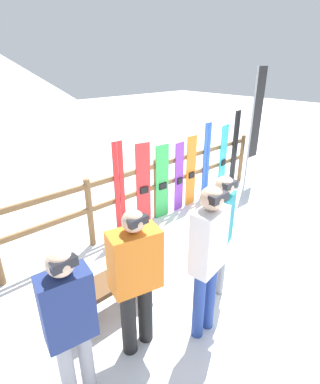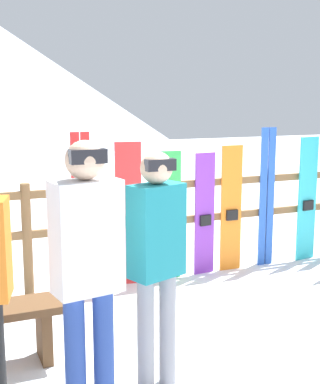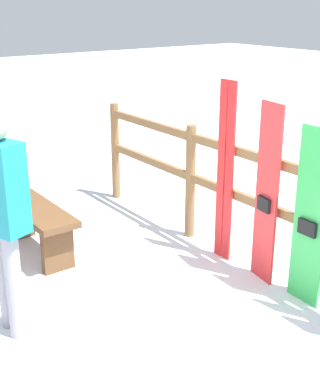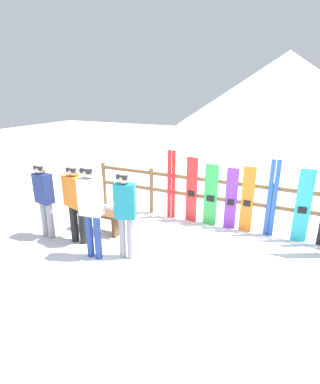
{
  "view_description": "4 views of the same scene",
  "coord_description": "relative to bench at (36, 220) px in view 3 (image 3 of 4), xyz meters",
  "views": [
    {
      "loc": [
        -3.44,
        -1.99,
        2.79
      ],
      "look_at": [
        -0.69,
        0.99,
        1.01
      ],
      "focal_mm": 28.0,
      "sensor_mm": 36.0,
      "label": 1
    },
    {
      "loc": [
        -2.2,
        -3.46,
        1.99
      ],
      "look_at": [
        -0.3,
        1.04,
        1.13
      ],
      "focal_mm": 50.0,
      "sensor_mm": 36.0,
      "label": 2
    },
    {
      "loc": [
        2.46,
        -1.38,
        2.29
      ],
      "look_at": [
        -0.92,
        1.1,
        0.78
      ],
      "focal_mm": 50.0,
      "sensor_mm": 36.0,
      "label": 3
    },
    {
      "loc": [
        1.76,
        -4.41,
        2.94
      ],
      "look_at": [
        -0.83,
        1.09,
        0.87
      ],
      "focal_mm": 28.0,
      "sensor_mm": 36.0,
      "label": 4
    }
  ],
  "objects": [
    {
      "name": "fence",
      "position": [
        1.96,
        1.42,
        0.35
      ],
      "size": [
        5.75,
        0.1,
        1.16
      ],
      "color": "brown",
      "rests_on": "ground"
    },
    {
      "name": "ground_plane",
      "position": [
        1.96,
        -0.42,
        -0.34
      ],
      "size": [
        40.0,
        40.0,
        0.0
      ],
      "primitive_type": "plane",
      "color": "white"
    },
    {
      "name": "snowboard_red",
      "position": [
        1.61,
        1.36,
        0.42
      ],
      "size": [
        0.28,
        0.09,
        1.54
      ],
      "color": "red",
      "rests_on": "ground"
    },
    {
      "name": "ski_pair_red",
      "position": [
        1.1,
        1.36,
        0.48
      ],
      "size": [
        0.2,
        0.02,
        1.65
      ],
      "color": "red",
      "rests_on": "ground"
    },
    {
      "name": "snowboard_green",
      "position": [
        2.06,
        1.36,
        0.37
      ],
      "size": [
        0.3,
        0.06,
        1.42
      ],
      "color": "green",
      "rests_on": "ground"
    },
    {
      "name": "person_teal",
      "position": [
        1.09,
        -0.68,
        0.64
      ],
      "size": [
        0.41,
        0.31,
        1.65
      ],
      "color": "gray",
      "rests_on": "ground"
    },
    {
      "name": "bench",
      "position": [
        0.0,
        0.0,
        0.0
      ],
      "size": [
        1.16,
        0.36,
        0.48
      ],
      "color": "brown",
      "rests_on": "ground"
    }
  ]
}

